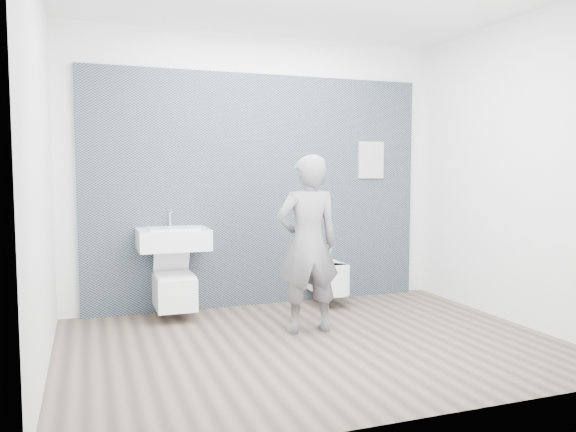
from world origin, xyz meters
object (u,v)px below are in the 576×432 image
object	(u,v)px
toilet_square	(174,289)
visitor	(308,244)
washbasin	(173,238)
toilet_rounded	(330,278)

from	to	relation	value
toilet_square	visitor	bearing A→B (deg)	-39.37
visitor	washbasin	bearing A→B (deg)	-36.84
toilet_rounded	visitor	size ratio (longest dim) A/B	0.36
toilet_square	visitor	world-z (taller)	visitor
toilet_rounded	visitor	world-z (taller)	visitor
washbasin	visitor	size ratio (longest dim) A/B	0.43
toilet_square	toilet_rounded	bearing A→B (deg)	-0.71
toilet_square	toilet_rounded	world-z (taller)	toilet_square
toilet_square	visitor	xyz separation A→B (m)	(1.03, -0.85, 0.49)
toilet_rounded	visitor	distance (m)	1.12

